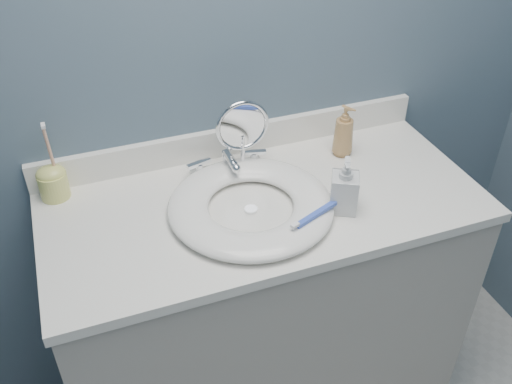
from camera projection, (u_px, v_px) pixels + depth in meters
name	position (u px, v px, depth m)	size (l,w,h in m)	color
back_wall	(230.00, 54.00, 1.60)	(2.20, 0.02, 2.40)	#4A5E6F
vanity_cabinet	(263.00, 311.00, 1.86)	(1.20, 0.55, 0.85)	#A9A49A
countertop	(264.00, 205.00, 1.59)	(1.22, 0.57, 0.03)	white
backsplash	(234.00, 140.00, 1.75)	(1.22, 0.02, 0.09)	white
basin	(251.00, 205.00, 1.54)	(0.45, 0.45, 0.04)	white
drain	(251.00, 210.00, 1.54)	(0.04, 0.04, 0.01)	silver
faucet	(228.00, 164.00, 1.68)	(0.25, 0.13, 0.07)	silver
makeup_mirror	(242.00, 134.00, 1.62)	(0.16, 0.09, 0.23)	silver
soap_bottle_amber	(344.00, 131.00, 1.73)	(0.06, 0.06, 0.17)	#A77D4B
soap_bottle_clear	(345.00, 185.00, 1.51)	(0.07, 0.07, 0.16)	silver
toothbrush_holder	(53.00, 181.00, 1.57)	(0.08, 0.08, 0.23)	#D6D76B
toothbrush_lying	(316.00, 214.00, 1.46)	(0.17, 0.08, 0.02)	blue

